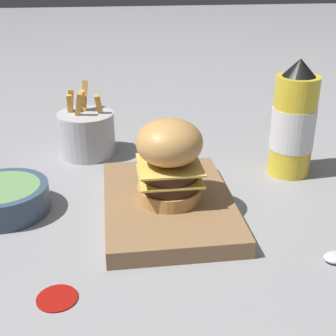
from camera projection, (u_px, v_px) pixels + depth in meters
ground_plane at (181, 198)px, 0.79m from camera, size 6.00×6.00×0.00m
serving_board at (168, 204)px, 0.74m from camera, size 0.28×0.20×0.03m
burger at (169, 160)px, 0.70m from camera, size 0.10×0.10×0.13m
ketchup_bottle at (293, 123)px, 0.84m from camera, size 0.08×0.08×0.21m
fries_basket at (86, 133)px, 0.94m from camera, size 0.11×0.11×0.15m
side_bowl at (5, 198)px, 0.74m from camera, size 0.14×0.14×0.04m
ketchup_puddle at (57, 298)px, 0.56m from camera, size 0.05×0.05×0.00m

